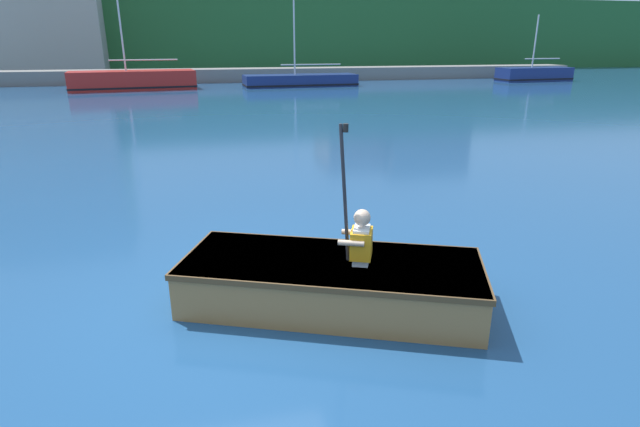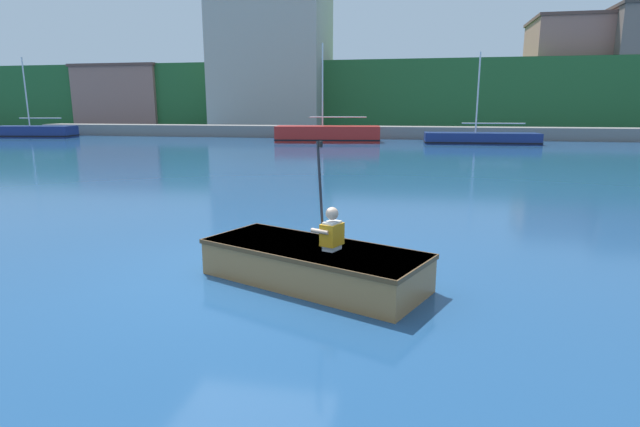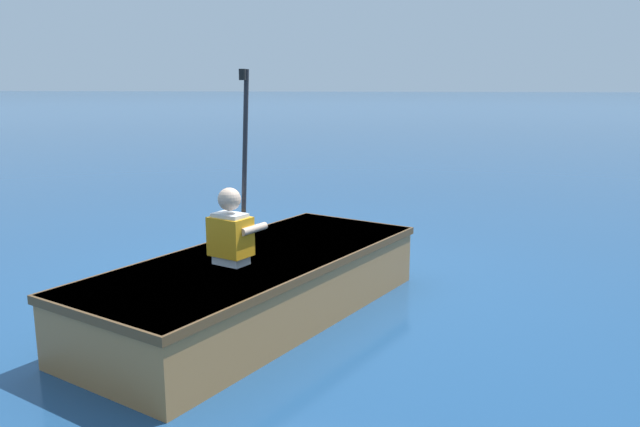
{
  "view_description": "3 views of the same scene",
  "coord_description": "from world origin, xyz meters",
  "views": [
    {
      "loc": [
        -0.18,
        -4.62,
        2.66
      ],
      "look_at": [
        1.06,
        0.46,
        0.86
      ],
      "focal_mm": 28.0,
      "sensor_mm": 36.0,
      "label": 1
    },
    {
      "loc": [
        2.41,
        -6.41,
        2.37
      ],
      "look_at": [
        1.06,
        0.46,
        0.86
      ],
      "focal_mm": 28.0,
      "sensor_mm": 36.0,
      "label": 2
    },
    {
      "loc": [
        5.62,
        1.29,
        1.83
      ],
      "look_at": [
        1.06,
        0.46,
        0.86
      ],
      "focal_mm": 35.0,
      "sensor_mm": 36.0,
      "label": 3
    }
  ],
  "objects": [
    {
      "name": "moored_boat_dock_center_near",
      "position": [
        -3.69,
        27.41,
        0.52
      ],
      "size": [
        7.28,
        3.24,
        6.47
      ],
      "color": "red",
      "rests_on": "ground"
    },
    {
      "name": "moored_boat_dock_west_inner",
      "position": [
        23.7,
        27.97,
        0.45
      ],
      "size": [
        5.59,
        2.13,
        4.5
      ],
      "color": "navy",
      "rests_on": "ground"
    },
    {
      "name": "waterfront_tower_far",
      "position": [
        24.46,
        48.94,
        5.81
      ],
      "size": [
        9.5,
        8.88,
        11.59
      ],
      "color": "#75665B",
      "rests_on": "ground"
    },
    {
      "name": "ground_plane",
      "position": [
        0.0,
        0.0,
        0.0
      ],
      "size": [
        300.0,
        300.0,
        0.0
      ],
      "primitive_type": "plane",
      "color": "navy"
    },
    {
      "name": "marina_dock",
      "position": [
        0.0,
        32.62,
        0.45
      ],
      "size": [
        58.45,
        2.4,
        0.9
      ],
      "color": "slate",
      "rests_on": "ground"
    },
    {
      "name": "waterfront_apartment_right",
      "position": [
        18.45,
        50.02,
        5.52
      ],
      "size": [
        10.64,
        7.85,
        11.03
      ],
      "color": "#9E6B5B",
      "rests_on": "ground"
    },
    {
      "name": "rowboat_foreground",
      "position": [
        1.01,
        -0.02,
        0.29
      ],
      "size": [
        3.34,
        2.35,
        0.51
      ],
      "color": "#A3703D",
      "rests_on": "ground"
    },
    {
      "name": "person_paddler",
      "position": [
        1.33,
        -0.16,
        0.78
      ],
      "size": [
        0.43,
        0.43,
        1.42
      ],
      "color": "silver",
      "rests_on": "rowboat_foreground"
    },
    {
      "name": "shoreline_ridge",
      "position": [
        0.0,
        54.59,
        3.47
      ],
      "size": [
        120.0,
        20.0,
        6.94
      ],
      "color": "#28602D",
      "rests_on": "ground"
    },
    {
      "name": "moored_boat_dock_west_end",
      "position": [
        6.37,
        27.52,
        0.35
      ],
      "size": [
        7.26,
        2.4,
        5.74
      ],
      "color": "navy",
      "rests_on": "ground"
    }
  ]
}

